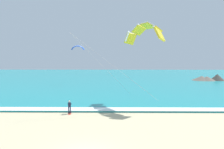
# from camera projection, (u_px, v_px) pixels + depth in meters

# --- Properties ---
(sea) EXTENTS (200.00, 120.00, 0.20)m
(sea) POSITION_uv_depth(u_px,v_px,m) (109.00, 77.00, 88.15)
(sea) COLOR teal
(sea) RESTS_ON ground
(surf_foam) EXTENTS (200.00, 2.10, 0.04)m
(surf_foam) POSITION_uv_depth(u_px,v_px,m) (98.00, 109.00, 29.28)
(surf_foam) COLOR white
(surf_foam) RESTS_ON sea
(surfboard) EXTENTS (0.65, 1.45, 0.09)m
(surfboard) POSITION_uv_depth(u_px,v_px,m) (70.00, 113.00, 27.69)
(surfboard) COLOR #E04C38
(surfboard) RESTS_ON ground
(kitesurfer) EXTENTS (0.57, 0.57, 1.69)m
(kitesurfer) POSITION_uv_depth(u_px,v_px,m) (69.00, 106.00, 27.65)
(kitesurfer) COLOR #191E38
(kitesurfer) RESTS_ON ground
(kite_primary) EXTENTS (12.53, 9.11, 11.21)m
(kite_primary) POSITION_uv_depth(u_px,v_px,m) (145.00, 31.00, 32.64)
(kite_primary) COLOR yellow
(kite_distant) EXTENTS (3.77, 1.33, 1.37)m
(kite_distant) POSITION_uv_depth(u_px,v_px,m) (78.00, 47.00, 61.44)
(kite_distant) COLOR blue
(headland_right) EXTENTS (10.81, 7.36, 2.29)m
(headland_right) POSITION_uv_depth(u_px,v_px,m) (208.00, 78.00, 70.51)
(headland_right) COLOR #665B51
(headland_right) RESTS_ON ground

